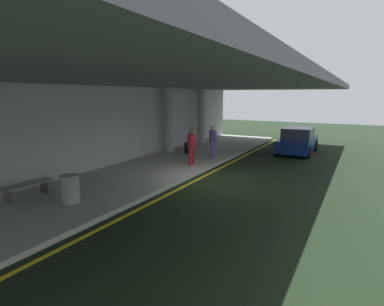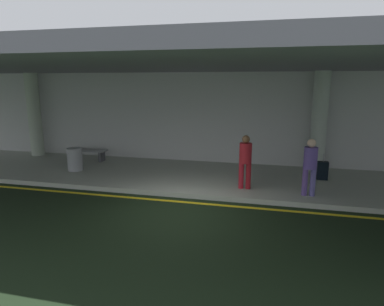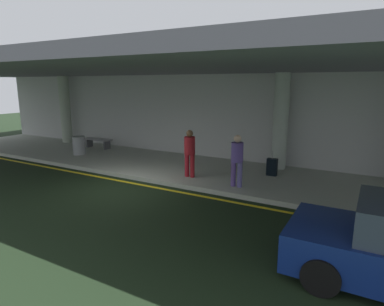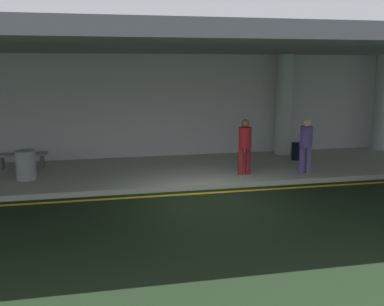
{
  "view_description": "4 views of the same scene",
  "coord_description": "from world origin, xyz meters",
  "px_view_note": "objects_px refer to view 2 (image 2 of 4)",
  "views": [
    {
      "loc": [
        -11.07,
        -5.03,
        3.4
      ],
      "look_at": [
        1.6,
        1.89,
        0.71
      ],
      "focal_mm": 29.22,
      "sensor_mm": 36.0,
      "label": 1
    },
    {
      "loc": [
        2.31,
        -8.14,
        3.4
      ],
      "look_at": [
        -0.2,
        2.32,
        1.11
      ],
      "focal_mm": 31.15,
      "sensor_mm": 36.0,
      "label": 2
    },
    {
      "loc": [
        7.16,
        -7.79,
        3.4
      ],
      "look_at": [
        1.4,
        2.42,
        0.9
      ],
      "focal_mm": 30.57,
      "sensor_mm": 36.0,
      "label": 3
    },
    {
      "loc": [
        -2.67,
        -10.49,
        3.4
      ],
      "look_at": [
        0.02,
        2.2,
        0.82
      ],
      "focal_mm": 41.23,
      "sensor_mm": 36.0,
      "label": 4
    }
  ],
  "objects_px": {
    "suitcase_upright_primary": "(322,171)",
    "person_waiting_for_ride": "(245,158)",
    "support_column_far_left": "(34,115)",
    "traveler_with_luggage": "(310,164)",
    "support_column_left_mid": "(319,122)",
    "bench_metal": "(88,152)",
    "trash_bin_steel": "(75,159)"
  },
  "relations": [
    {
      "from": "support_column_left_mid",
      "to": "suitcase_upright_primary",
      "type": "bearing_deg",
      "value": -86.23
    },
    {
      "from": "support_column_left_mid",
      "to": "person_waiting_for_ride",
      "type": "xyz_separation_m",
      "value": [
        -2.42,
        -2.76,
        -0.86
      ]
    },
    {
      "from": "support_column_far_left",
      "to": "support_column_left_mid",
      "type": "bearing_deg",
      "value": 0.0
    },
    {
      "from": "traveler_with_luggage",
      "to": "person_waiting_for_ride",
      "type": "xyz_separation_m",
      "value": [
        -1.87,
        0.23,
        0.0
      ]
    },
    {
      "from": "suitcase_upright_primary",
      "to": "trash_bin_steel",
      "type": "bearing_deg",
      "value": -177.46
    },
    {
      "from": "support_column_far_left",
      "to": "bench_metal",
      "type": "height_order",
      "value": "support_column_far_left"
    },
    {
      "from": "suitcase_upright_primary",
      "to": "trash_bin_steel",
      "type": "relative_size",
      "value": 1.06
    },
    {
      "from": "traveler_with_luggage",
      "to": "support_column_left_mid",
      "type": "bearing_deg",
      "value": -125.5
    },
    {
      "from": "traveler_with_luggage",
      "to": "support_column_far_left",
      "type": "bearing_deg",
      "value": -39.74
    },
    {
      "from": "support_column_left_mid",
      "to": "bench_metal",
      "type": "relative_size",
      "value": 2.28
    },
    {
      "from": "support_column_left_mid",
      "to": "support_column_far_left",
      "type": "bearing_deg",
      "value": 180.0
    },
    {
      "from": "traveler_with_luggage",
      "to": "person_waiting_for_ride",
      "type": "bearing_deg",
      "value": -32.22
    },
    {
      "from": "support_column_far_left",
      "to": "bench_metal",
      "type": "relative_size",
      "value": 2.28
    },
    {
      "from": "support_column_far_left",
      "to": "trash_bin_steel",
      "type": "relative_size",
      "value": 4.29
    },
    {
      "from": "suitcase_upright_primary",
      "to": "person_waiting_for_ride",
      "type": "bearing_deg",
      "value": -150.24
    },
    {
      "from": "support_column_left_mid",
      "to": "bench_metal",
      "type": "height_order",
      "value": "support_column_left_mid"
    },
    {
      "from": "trash_bin_steel",
      "to": "support_column_left_mid",
      "type": "bearing_deg",
      "value": 12.96
    },
    {
      "from": "support_column_left_mid",
      "to": "trash_bin_steel",
      "type": "relative_size",
      "value": 4.29
    },
    {
      "from": "support_column_left_mid",
      "to": "traveler_with_luggage",
      "type": "bearing_deg",
      "value": -100.41
    },
    {
      "from": "support_column_far_left",
      "to": "bench_metal",
      "type": "bearing_deg",
      "value": -9.64
    },
    {
      "from": "suitcase_upright_primary",
      "to": "bench_metal",
      "type": "xyz_separation_m",
      "value": [
        -9.23,
        0.67,
        0.04
      ]
    },
    {
      "from": "bench_metal",
      "to": "traveler_with_luggage",
      "type": "bearing_deg",
      "value": -16.25
    },
    {
      "from": "trash_bin_steel",
      "to": "support_column_far_left",
      "type": "bearing_deg",
      "value": 147.7
    },
    {
      "from": "person_waiting_for_ride",
      "to": "trash_bin_steel",
      "type": "relative_size",
      "value": 1.98
    },
    {
      "from": "traveler_with_luggage",
      "to": "trash_bin_steel",
      "type": "relative_size",
      "value": 1.98
    },
    {
      "from": "person_waiting_for_ride",
      "to": "trash_bin_steel",
      "type": "xyz_separation_m",
      "value": [
        -6.38,
        0.73,
        -0.54
      ]
    },
    {
      "from": "support_column_far_left",
      "to": "traveler_with_luggage",
      "type": "bearing_deg",
      "value": -14.65
    },
    {
      "from": "person_waiting_for_ride",
      "to": "suitcase_upright_primary",
      "type": "height_order",
      "value": "person_waiting_for_ride"
    },
    {
      "from": "bench_metal",
      "to": "support_column_left_mid",
      "type": "bearing_deg",
      "value": 3.02
    },
    {
      "from": "suitcase_upright_primary",
      "to": "support_column_far_left",
      "type": "bearing_deg",
      "value": 171.47
    },
    {
      "from": "person_waiting_for_ride",
      "to": "suitcase_upright_primary",
      "type": "bearing_deg",
      "value": 62.34
    },
    {
      "from": "traveler_with_luggage",
      "to": "trash_bin_steel",
      "type": "distance_m",
      "value": 8.32
    }
  ]
}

